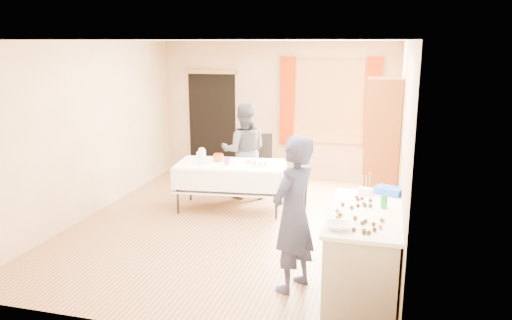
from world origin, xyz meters
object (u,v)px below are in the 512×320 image
(cabinet, at_px, (381,149))
(counter, at_px, (363,254))
(woman, at_px, (244,151))
(party_table, at_px, (231,182))
(girl, at_px, (294,214))
(chair, at_px, (261,174))

(cabinet, bearing_deg, counter, -92.28)
(cabinet, relative_size, woman, 1.30)
(party_table, height_order, girl, girl)
(chair, height_order, woman, woman)
(girl, bearing_deg, cabinet, -173.32)
(party_table, bearing_deg, woman, 81.62)
(party_table, xyz_separation_m, girl, (1.43, -2.31, 0.39))
(chair, relative_size, girl, 0.60)
(chair, relative_size, woman, 0.62)
(cabinet, relative_size, counter, 1.35)
(cabinet, xyz_separation_m, party_table, (-2.26, -0.26, -0.59))
(counter, distance_m, girl, 0.82)
(counter, relative_size, girl, 0.92)
(cabinet, distance_m, party_table, 2.35)
(cabinet, xyz_separation_m, counter, (-0.10, -2.51, -0.59))
(cabinet, height_order, woman, cabinet)
(woman, bearing_deg, girl, 100.17)
(cabinet, bearing_deg, woman, 169.32)
(cabinet, relative_size, chair, 2.08)
(girl, bearing_deg, counter, 118.94)
(cabinet, height_order, girl, cabinet)
(girl, xyz_separation_m, woman, (-1.40, 2.99, -0.04))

